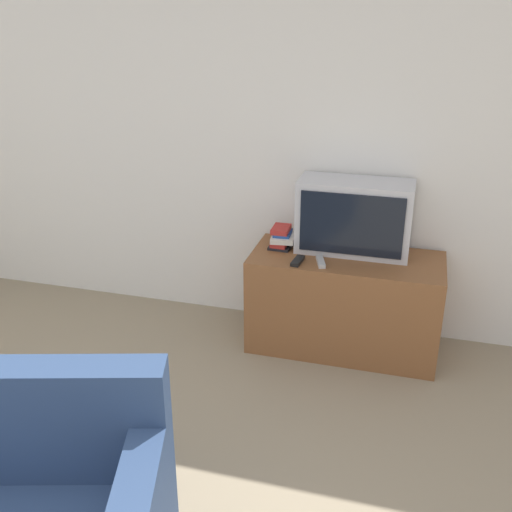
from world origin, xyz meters
The scene contains 6 objects.
wall_back centered at (0.00, 3.03, 1.30)m, with size 9.00×0.06×2.60m.
tv_stand centered at (0.62, 2.71, 0.32)m, with size 1.22×0.54×0.65m.
television centered at (0.63, 2.82, 0.88)m, with size 0.71×0.32×0.47m.
book_stack centered at (0.18, 2.78, 0.71)m, with size 0.17×0.23×0.13m.
remote_on_stand centered at (0.47, 2.57, 0.66)m, with size 0.09×0.17×0.02m.
remote_secondary centered at (0.33, 2.54, 0.66)m, with size 0.06×0.15×0.02m.
Camera 1 is at (0.99, -0.80, 2.15)m, focal length 42.00 mm.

